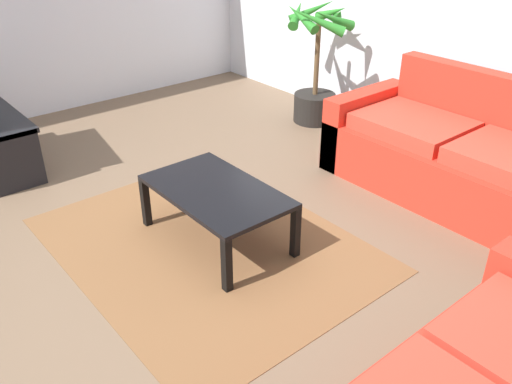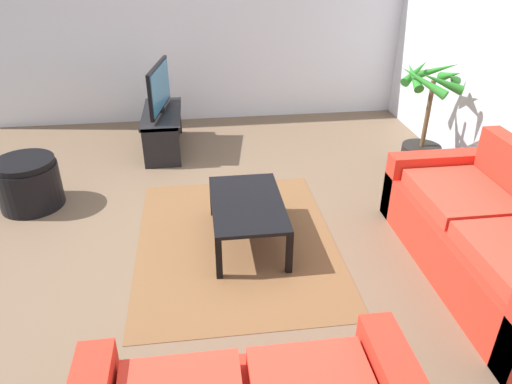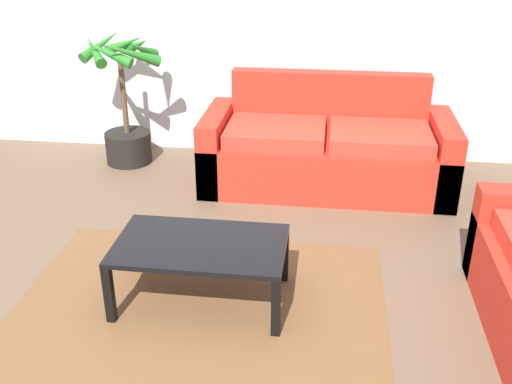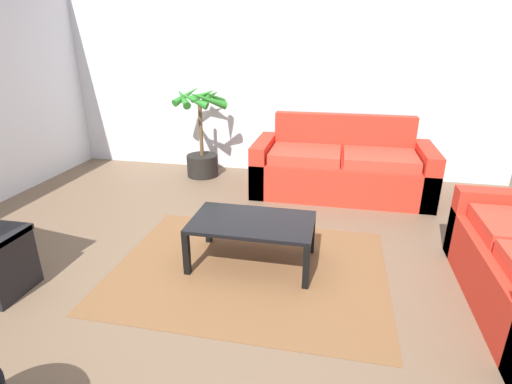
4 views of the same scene
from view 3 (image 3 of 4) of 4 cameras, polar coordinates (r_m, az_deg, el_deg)
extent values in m
plane|color=brown|center=(3.32, -9.85, -14.67)|extent=(6.60, 6.60, 0.00)
cube|color=silver|center=(5.54, -1.74, 17.31)|extent=(6.00, 0.06, 2.70)
cube|color=red|center=(5.04, 6.81, 2.86)|extent=(2.07, 0.90, 0.42)
cube|color=red|center=(5.24, 7.15, 8.95)|extent=(1.71, 0.16, 0.48)
cube|color=red|center=(5.09, -3.83, 4.44)|extent=(0.18, 0.90, 0.62)
cube|color=red|center=(5.09, 17.56, 3.26)|extent=(0.18, 0.90, 0.62)
cube|color=red|center=(4.91, 1.95, 5.82)|extent=(0.81, 0.66, 0.12)
cube|color=red|center=(4.91, 11.95, 5.27)|extent=(0.81, 0.66, 0.12)
cube|color=black|center=(3.44, -5.44, -5.18)|extent=(1.00, 0.60, 0.03)
cube|color=black|center=(3.45, -14.09, -9.62)|extent=(0.05, 0.05, 0.36)
cube|color=black|center=(3.26, 1.94, -11.16)|extent=(0.05, 0.05, 0.36)
cube|color=black|center=(3.89, -11.30, -5.11)|extent=(0.05, 0.05, 0.36)
cube|color=black|center=(3.71, 2.79, -6.16)|extent=(0.05, 0.05, 0.36)
cube|color=brown|center=(3.56, -5.55, -11.17)|extent=(2.20, 1.70, 0.01)
cylinder|color=black|center=(5.65, -12.27, 4.28)|extent=(0.42, 0.42, 0.29)
cylinder|color=brown|center=(5.50, -12.76, 9.25)|extent=(0.05, 0.05, 0.73)
cone|color=#277B25|center=(5.29, -10.99, 13.44)|extent=(0.18, 0.47, 0.26)
cone|color=#277B25|center=(5.49, -11.48, 13.81)|extent=(0.35, 0.33, 0.23)
cone|color=#277B25|center=(5.57, -12.64, 13.87)|extent=(0.37, 0.12, 0.22)
cone|color=#277B25|center=(5.58, -14.87, 13.66)|extent=(0.31, 0.47, 0.26)
cone|color=#277B25|center=(5.35, -15.44, 13.13)|extent=(0.34, 0.41, 0.25)
cone|color=#277B25|center=(5.21, -14.21, 12.96)|extent=(0.45, 0.14, 0.25)
cone|color=#277B25|center=(5.16, -12.11, 13.04)|extent=(0.47, 0.42, 0.29)
camera|label=1|loc=(2.14, 67.04, 8.95)|focal=37.64mm
camera|label=2|loc=(3.70, 58.73, 18.26)|focal=33.24mm
camera|label=4|loc=(0.34, -19.99, -54.05)|focal=27.79mm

